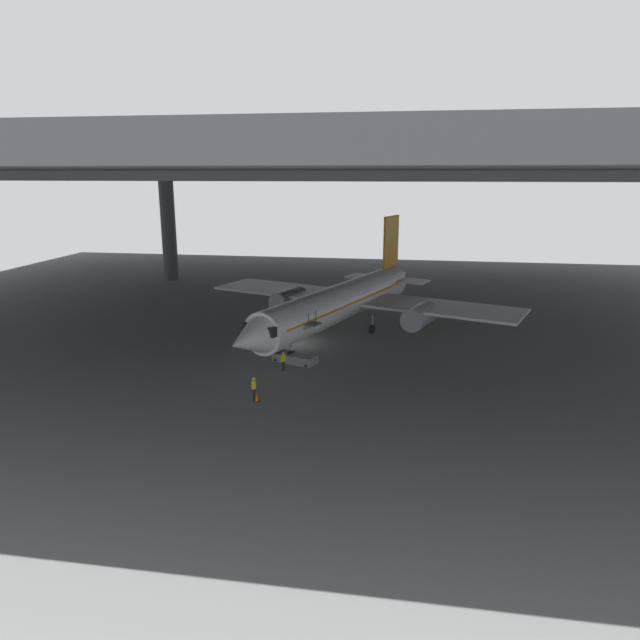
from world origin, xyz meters
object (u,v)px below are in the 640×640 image
Objects in this scene: boarding_stairs at (296,354)px; traffic_cone_orange at (257,397)px; crew_worker_near_nose at (254,387)px; crew_worker_by_stairs at (283,360)px; baggage_tug at (429,313)px; airplane_main at (342,301)px.

traffic_cone_orange is at bearing -96.23° from boarding_stairs.
crew_worker_near_nose is 2.80× the size of traffic_cone_orange.
crew_worker_by_stairs is (0.65, 6.24, -0.07)m from crew_worker_near_nose.
crew_worker_by_stairs is at bearing -121.20° from baggage_tug.
baggage_tug is (12.38, 25.61, -0.43)m from crew_worker_near_nose.
airplane_main is at bearing -136.10° from baggage_tug.
crew_worker_near_nose is (-1.19, -8.51, 0.24)m from boarding_stairs.
boarding_stairs is 2.34m from crew_worker_by_stairs.
airplane_main is 13.30× the size of baggage_tug.
crew_worker_by_stairs is at bearing 84.08° from crew_worker_near_nose.
crew_worker_near_nose is 28.45m from baggage_tug.
crew_worker_near_nose is at bearing -115.80° from baggage_tug.
airplane_main reaches higher than boarding_stairs.
crew_worker_by_stairs is at bearing 86.43° from traffic_cone_orange.
airplane_main is at bearing 78.18° from traffic_cone_orange.
baggage_tug is at bearing 64.80° from traffic_cone_orange.
boarding_stairs is at bearing -107.02° from airplane_main.
baggage_tug is (11.19, 17.11, -0.19)m from boarding_stairs.
baggage_tug is at bearing 56.81° from boarding_stairs.
airplane_main is at bearing 73.66° from crew_worker_by_stairs.
crew_worker_by_stairs is at bearing -106.34° from airplane_main.
crew_worker_by_stairs is at bearing -103.58° from boarding_stairs.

